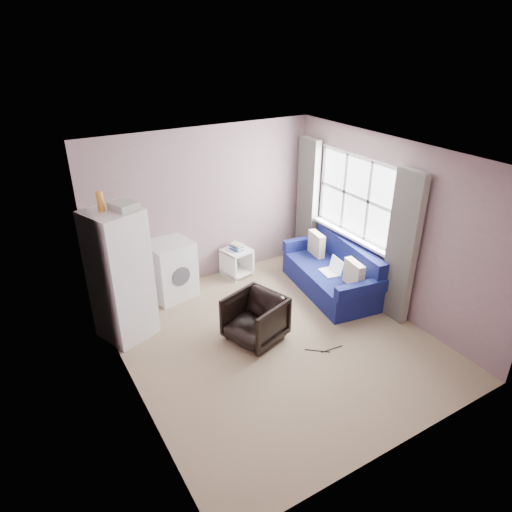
{
  "coord_description": "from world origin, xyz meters",
  "views": [
    {
      "loc": [
        -2.78,
        -4.18,
        3.77
      ],
      "look_at": [
        0.05,
        0.6,
        1.0
      ],
      "focal_mm": 32.0,
      "sensor_mm": 36.0,
      "label": 1
    }
  ],
  "objects_px": {
    "sofa": "(333,274)",
    "washing_machine": "(170,268)",
    "side_table": "(237,260)",
    "fridge": "(120,275)",
    "armchair": "(255,317)"
  },
  "relations": [
    {
      "from": "side_table",
      "to": "sofa",
      "type": "relative_size",
      "value": 0.3
    },
    {
      "from": "armchair",
      "to": "fridge",
      "type": "xyz_separation_m",
      "value": [
        -1.44,
        1.0,
        0.57
      ]
    },
    {
      "from": "armchair",
      "to": "washing_machine",
      "type": "distance_m",
      "value": 1.76
    },
    {
      "from": "armchair",
      "to": "sofa",
      "type": "relative_size",
      "value": 0.37
    },
    {
      "from": "washing_machine",
      "to": "sofa",
      "type": "bearing_deg",
      "value": -38.1
    },
    {
      "from": "side_table",
      "to": "sofa",
      "type": "height_order",
      "value": "sofa"
    },
    {
      "from": "armchair",
      "to": "fridge",
      "type": "height_order",
      "value": "fridge"
    },
    {
      "from": "sofa",
      "to": "washing_machine",
      "type": "bearing_deg",
      "value": 160.87
    },
    {
      "from": "armchair",
      "to": "side_table",
      "type": "relative_size",
      "value": 1.22
    },
    {
      "from": "fridge",
      "to": "washing_machine",
      "type": "relative_size",
      "value": 2.27
    },
    {
      "from": "washing_machine",
      "to": "side_table",
      "type": "bearing_deg",
      "value": -7.85
    },
    {
      "from": "fridge",
      "to": "sofa",
      "type": "relative_size",
      "value": 1.07
    },
    {
      "from": "armchair",
      "to": "fridge",
      "type": "relative_size",
      "value": 0.34
    },
    {
      "from": "side_table",
      "to": "sofa",
      "type": "distance_m",
      "value": 1.63
    },
    {
      "from": "fridge",
      "to": "side_table",
      "type": "height_order",
      "value": "fridge"
    }
  ]
}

